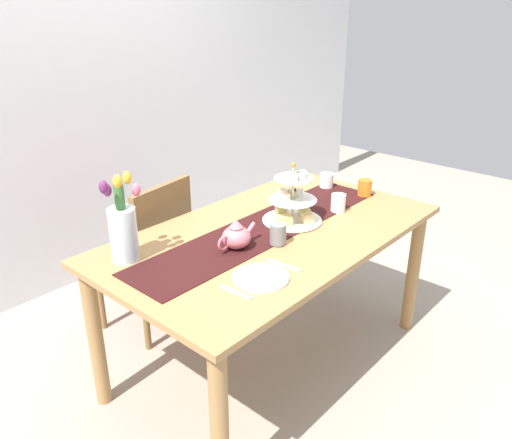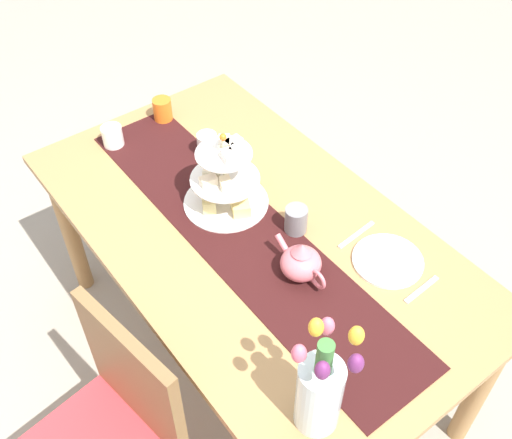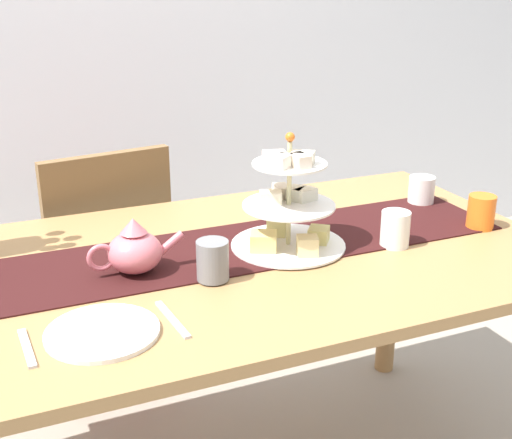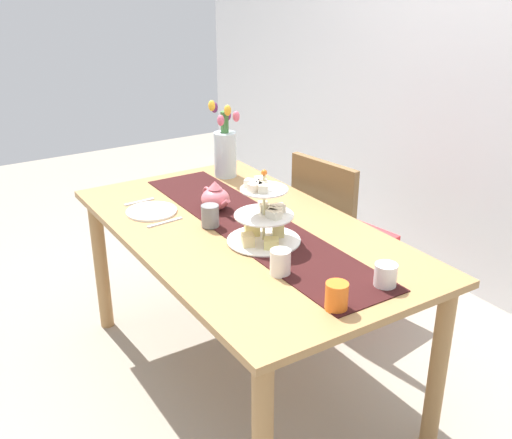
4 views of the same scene
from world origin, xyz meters
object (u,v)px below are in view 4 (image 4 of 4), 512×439
Objects in this scene: dining_table at (244,250)px; cream_jug at (386,275)px; tiered_cake_stand at (263,219)px; teapot at (215,198)px; tulip_vase at (225,148)px; mug_white_text at (280,262)px; dinner_plate_left at (152,211)px; chair_left at (336,231)px; mug_grey at (210,216)px; knife_left at (165,222)px; fork_left at (139,202)px; mug_orange at (337,296)px.

dining_table is 19.78× the size of cream_jug.
tiered_cake_stand is 0.41m from teapot.
teapot reaches higher than dining_table.
mug_white_text is at bearing -19.56° from tulip_vase.
cream_jug is (1.33, -0.12, -0.11)m from tulip_vase.
dining_table is 17.70× the size of mug_white_text.
dining_table is 0.75m from tulip_vase.
cream_jug is at bearing 21.41° from dinner_plate_left.
chair_left is 0.87m from tiered_cake_stand.
tulip_vase is (-0.64, 0.28, 0.25)m from dining_table.
knife_left is at bearing -133.92° from mug_grey.
tulip_vase is at bearing 160.44° from mug_white_text.
mug_orange reaches higher than fork_left.
mug_white_text is (0.80, 0.16, 0.04)m from dinner_plate_left.
dinner_plate_left is (-1.07, -0.42, -0.04)m from cream_jug.
mug_orange is (0.03, -0.24, 0.01)m from cream_jug.
tulip_vase is (-0.39, 0.28, 0.09)m from teapot.
tulip_vase is 4.25× the size of mug_orange.
cream_jug is 0.37× the size of dinner_plate_left.
teapot is 0.67m from mug_white_text.
tulip_vase is 1.13m from mug_white_text.
mug_white_text is (0.51, 0.01, -0.00)m from mug_grey.
tiered_cake_stand reaches higher than knife_left.
mug_orange is (0.56, -0.08, -0.05)m from tiered_cake_stand.
dinner_plate_left is 1.53× the size of fork_left.
mug_grey reaches higher than mug_orange.
mug_white_text is at bearing 11.34° from dinner_plate_left.
cream_jug reaches higher than knife_left.
fork_left is at bearing -136.69° from teapot.
chair_left reaches higher than dining_table.
dinner_plate_left is 1.35× the size of knife_left.
dining_table is 7.05× the size of teapot.
dining_table is at bearing 0.00° from teapot.
knife_left is (0.29, 0.00, 0.00)m from fork_left.
fork_left is (-1.21, -0.42, -0.04)m from cream_jug.
dinner_plate_left is 0.15m from knife_left.
fork_left is 0.96m from mug_white_text.
chair_left reaches higher than cream_jug.
mug_white_text is (-0.27, -0.26, 0.01)m from cream_jug.
fork_left is 1.58× the size of mug_white_text.
cream_jug is at bearing 13.06° from dining_table.
cream_jug is 0.89× the size of mug_orange.
mug_grey is (0.12, -0.81, 0.31)m from chair_left.
chair_left is at bearing 45.01° from tulip_vase.
knife_left is (-0.24, -0.26, 0.11)m from dining_table.
tiered_cake_stand is 1.28× the size of teapot.
tiered_cake_stand is 3.20× the size of mug_white_text.
teapot is (-0.40, 0.00, -0.04)m from tiered_cake_stand.
chair_left is 1.04m from fork_left.
fork_left is 1.58× the size of mug_orange.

